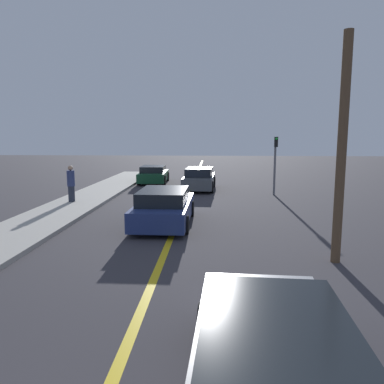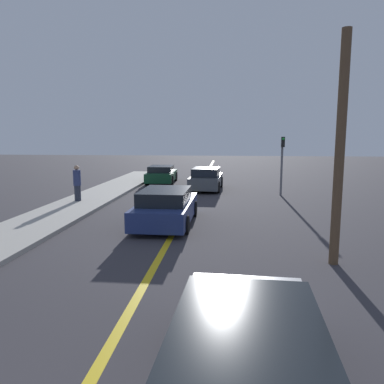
% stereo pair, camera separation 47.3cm
% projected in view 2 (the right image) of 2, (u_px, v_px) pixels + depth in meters
% --- Properties ---
extents(road_center_line, '(0.20, 60.00, 0.01)m').
position_uv_depth(road_center_line, '(192.00, 200.00, 19.14)').
color(road_center_line, gold).
rests_on(road_center_line, ground_plane).
extents(sidewalk_left, '(2.54, 31.31, 0.15)m').
position_uv_depth(sidewalk_left, '(77.00, 205.00, 17.29)').
color(sidewalk_left, '#ADA89E').
rests_on(sidewalk_left, ground_plane).
extents(car_near_right_lane, '(2.18, 4.88, 1.29)m').
position_uv_depth(car_near_right_lane, '(246.00, 371.00, 4.24)').
color(car_near_right_lane, '#9E9EA3').
rests_on(car_near_right_lane, ground_plane).
extents(car_ahead_center, '(2.06, 4.50, 1.33)m').
position_uv_depth(car_ahead_center, '(166.00, 207.00, 13.88)').
color(car_ahead_center, navy).
rests_on(car_ahead_center, ground_plane).
extents(car_far_distant, '(2.01, 4.07, 1.34)m').
position_uv_depth(car_far_distant, '(206.00, 179.00, 22.66)').
color(car_far_distant, '#4C5156').
rests_on(car_far_distant, ground_plane).
extents(car_parked_left_lot, '(2.00, 3.99, 1.20)m').
position_uv_depth(car_parked_left_lot, '(162.00, 174.00, 25.99)').
color(car_parked_left_lot, '#144728').
rests_on(car_parked_left_lot, ground_plane).
extents(pedestrian_mid_group, '(0.36, 0.36, 1.72)m').
position_uv_depth(pedestrian_mid_group, '(77.00, 183.00, 17.94)').
color(pedestrian_mid_group, '#282D3D').
rests_on(pedestrian_mid_group, sidewalk_left).
extents(traffic_light, '(0.18, 0.40, 3.20)m').
position_uv_depth(traffic_light, '(282.00, 159.00, 20.26)').
color(traffic_light, slate).
rests_on(traffic_light, ground_plane).
extents(utility_pole, '(0.24, 0.24, 5.80)m').
position_uv_depth(utility_pole, '(340.00, 151.00, 9.23)').
color(utility_pole, brown).
rests_on(utility_pole, ground_plane).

